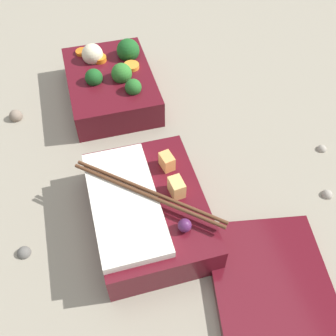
{
  "coord_description": "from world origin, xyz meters",
  "views": [
    {
      "loc": [
        0.45,
        -0.04,
        0.48
      ],
      "look_at": [
        0.1,
        0.05,
        0.05
      ],
      "focal_mm": 42.0,
      "sensor_mm": 36.0,
      "label": 1
    }
  ],
  "objects": [
    {
      "name": "pebble_0",
      "position": [
        0.18,
        0.28,
        0.0
      ],
      "size": [
        0.02,
        0.02,
        0.02
      ],
      "primitive_type": "sphere",
      "color": "gray",
      "rests_on": "ground_plane"
    },
    {
      "name": "bento_tray_rice",
      "position": [
        0.15,
        0.01,
        0.03
      ],
      "size": [
        0.21,
        0.17,
        0.08
      ],
      "color": "#510F19",
      "rests_on": "ground_plane"
    },
    {
      "name": "pebble_3",
      "position": [
        0.16,
        -0.16,
        0.0
      ],
      "size": [
        0.02,
        0.02,
        0.02
      ],
      "primitive_type": "sphere",
      "color": "#595651",
      "rests_on": "ground_plane"
    },
    {
      "name": "pebble_1",
      "position": [
        -0.12,
        -0.17,
        0.01
      ],
      "size": [
        0.02,
        0.02,
        0.02
      ],
      "primitive_type": "sphere",
      "color": "#7A6B5B",
      "rests_on": "ground_plane"
    },
    {
      "name": "bento_tray_vegetable",
      "position": [
        -0.14,
        0.01,
        0.03
      ],
      "size": [
        0.21,
        0.15,
        0.08
      ],
      "color": "#510F19",
      "rests_on": "ground_plane"
    },
    {
      "name": "bento_lid",
      "position": [
        0.3,
        0.14,
        0.01
      ],
      "size": [
        0.23,
        0.18,
        0.01
      ],
      "primitive_type": "cube",
      "rotation": [
        0.0,
        0.0,
        -0.18
      ],
      "color": "#510F19",
      "rests_on": "ground_plane"
    },
    {
      "name": "pebble_2",
      "position": [
        0.09,
        0.32,
        0.0
      ],
      "size": [
        0.02,
        0.02,
        0.02
      ],
      "primitive_type": "sphere",
      "color": "gray",
      "rests_on": "ground_plane"
    },
    {
      "name": "ground_plane",
      "position": [
        0.0,
        0.0,
        0.0
      ],
      "size": [
        3.0,
        3.0,
        0.0
      ],
      "primitive_type": "plane",
      "color": "gray"
    }
  ]
}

